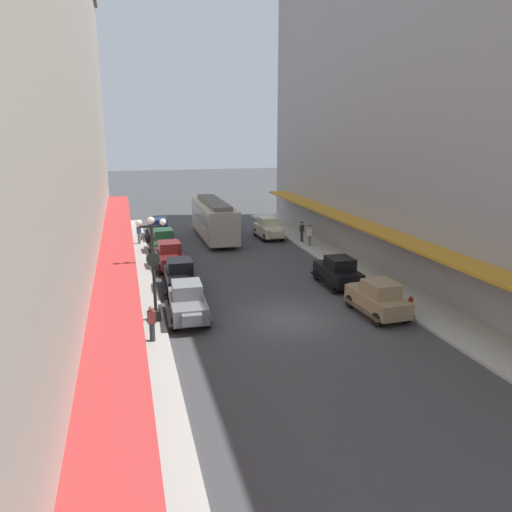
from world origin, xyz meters
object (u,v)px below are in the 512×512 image
object	(u,v)px
pedestrian_2	(152,323)
pedestrian_4	(112,308)
parked_car_5	(269,228)
pedestrian_5	(302,231)
pedestrian_0	(139,233)
pedestrian_1	(142,356)
parked_car_1	(164,241)
streetcar	(214,218)
fire_hydrant	(411,304)
lamp_post_with_clock	(153,264)
parked_car_4	(158,228)
parked_car_0	(180,275)
parked_car_7	(378,297)
parked_car_2	(338,271)
parked_car_6	(188,301)
pedestrian_3	(310,235)
parked_car_3	(170,255)

from	to	relation	value
pedestrian_2	pedestrian_4	bearing A→B (deg)	125.99
parked_car_5	pedestrian_5	size ratio (longest dim) A/B	2.57
pedestrian_0	pedestrian_1	bearing A→B (deg)	-91.81
parked_car_5	parked_car_1	bearing A→B (deg)	-162.34
parked_car_1	pedestrian_4	size ratio (longest dim) A/B	2.57
parked_car_1	streetcar	world-z (taller)	streetcar
streetcar	fire_hydrant	world-z (taller)	streetcar
pedestrian_4	lamp_post_with_clock	bearing A→B (deg)	2.71
parked_car_4	pedestrian_5	bearing A→B (deg)	-23.34
parked_car_0	parked_car_4	size ratio (longest dim) A/B	1.00
parked_car_1	pedestrian_1	distance (m)	19.99
parked_car_7	pedestrian_2	xyz separation A→B (m)	(-11.38, -0.52, 0.05)
parked_car_1	pedestrian_0	world-z (taller)	parked_car_1
fire_hydrant	pedestrian_1	world-z (taller)	pedestrian_1
parked_car_0	pedestrian_0	distance (m)	12.92
parked_car_1	parked_car_7	xyz separation A→B (m)	(9.47, -16.12, 0.00)
parked_car_1	pedestrian_2	size ratio (longest dim) A/B	2.62
parked_car_1	pedestrian_4	xyz separation A→B (m)	(-3.64, -14.26, 0.07)
lamp_post_with_clock	parked_car_2	bearing A→B (deg)	15.27
fire_hydrant	pedestrian_4	size ratio (longest dim) A/B	0.49
parked_car_4	pedestrian_0	distance (m)	2.73
parked_car_6	parked_car_7	xyz separation A→B (m)	(9.47, -2.05, 0.00)
parked_car_6	pedestrian_5	bearing A→B (deg)	51.38
lamp_post_with_clock	pedestrian_5	distance (m)	19.68
parked_car_2	lamp_post_with_clock	size ratio (longest dim) A/B	0.83
fire_hydrant	pedestrian_1	bearing A→B (deg)	-166.24
parked_car_1	lamp_post_with_clock	size ratio (longest dim) A/B	0.83
parked_car_4	pedestrian_1	bearing A→B (deg)	-95.56
parked_car_1	streetcar	bearing A→B (deg)	38.68
parked_car_1	pedestrian_1	xyz separation A→B (m)	(-2.47, -19.84, 0.07)
parked_car_1	parked_car_7	world-z (taller)	same
parked_car_1	pedestrian_3	size ratio (longest dim) A/B	2.57
pedestrian_2	parked_car_4	bearing A→B (deg)	85.08
parked_car_4	pedestrian_5	xyz separation A→B (m)	(11.56, -4.99, 0.07)
parked_car_2	pedestrian_3	bearing A→B (deg)	78.36
parked_car_4	fire_hydrant	distance (m)	24.55
parked_car_1	parked_car_2	world-z (taller)	same
pedestrian_1	parked_car_2	bearing A→B (deg)	35.91
parked_car_6	pedestrian_2	size ratio (longest dim) A/B	2.63
parked_car_1	pedestrian_1	size ratio (longest dim) A/B	2.57
fire_hydrant	parked_car_4	bearing A→B (deg)	117.10
pedestrian_5	streetcar	bearing A→B (deg)	153.77
parked_car_4	parked_car_6	world-z (taller)	same
parked_car_5	parked_car_6	size ratio (longest dim) A/B	1.00
parked_car_4	parked_car_3	bearing A→B (deg)	-89.57
parked_car_7	pedestrian_3	size ratio (longest dim) A/B	2.58
parked_car_4	pedestrian_4	world-z (taller)	parked_car_4
parked_car_0	parked_car_1	xyz separation A→B (m)	(-0.18, 9.53, 0.00)
parked_car_5	parked_car_7	xyz separation A→B (m)	(0.07, -19.11, 0.00)
streetcar	pedestrian_3	size ratio (longest dim) A/B	5.75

